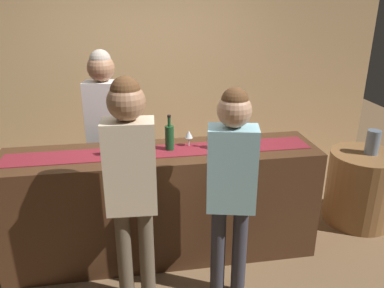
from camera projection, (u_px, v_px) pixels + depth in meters
name	position (u px, v px, depth m)	size (l,w,h in m)	color
ground_plane	(164.00, 251.00, 3.55)	(10.00, 10.00, 0.00)	brown
back_wall	(146.00, 59.00, 4.77)	(6.00, 0.12, 2.90)	tan
bar_counter	(163.00, 204.00, 3.37)	(2.65, 0.60, 0.99)	#472B19
counter_runner_cloth	(161.00, 151.00, 3.19)	(2.52, 0.28, 0.01)	maroon
wine_bottle_clear	(226.00, 137.00, 3.18)	(0.07, 0.07, 0.30)	#B2C6C1
wine_bottle_green	(169.00, 137.00, 3.19)	(0.07, 0.07, 0.30)	#194723
wine_bottle_amber	(240.00, 130.00, 3.35)	(0.07, 0.07, 0.30)	brown
wine_glass_near_customer	(105.00, 144.00, 3.07)	(0.07, 0.07, 0.14)	silver
wine_glass_mid_counter	(189.00, 135.00, 3.26)	(0.07, 0.07, 0.14)	silver
bartender	(105.00, 121.00, 3.62)	(0.37, 0.26, 1.75)	#26262B
customer_sipping	(232.00, 177.00, 2.69)	(0.38, 0.27, 1.65)	#33333D
customer_browsing	(131.00, 174.00, 2.57)	(0.35, 0.24, 1.74)	brown
round_side_table	(361.00, 187.00, 3.92)	(0.68, 0.68, 0.74)	olive
vase_on_side_table	(373.00, 142.00, 3.75)	(0.13, 0.13, 0.24)	slate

